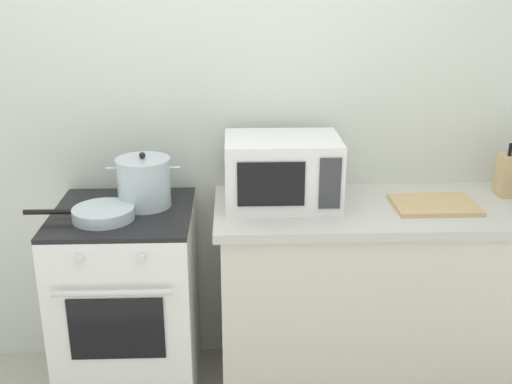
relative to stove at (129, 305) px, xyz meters
The scene contains 8 objects.
back_wall 1.09m from the stove, 29.72° to the left, with size 4.40×0.10×2.50m, color silver.
lower_cabinet_right 1.25m from the stove, ahead, with size 1.64×0.56×0.88m, color beige.
countertop_right 1.33m from the stove, ahead, with size 1.70×0.60×0.04m, color beige.
stove is the anchor object (origin of this frame).
stock_pot 0.58m from the stove, 34.89° to the left, with size 0.32×0.24×0.25m.
frying_pan 0.50m from the stove, 127.20° to the right, with size 0.46×0.26×0.05m.
microwave 0.93m from the stove, ahead, with size 0.50×0.37×0.30m.
cutting_board 1.45m from the stove, ahead, with size 0.36×0.26×0.02m, color tan.
Camera 1 is at (0.14, -1.92, 1.90)m, focal length 43.56 mm.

